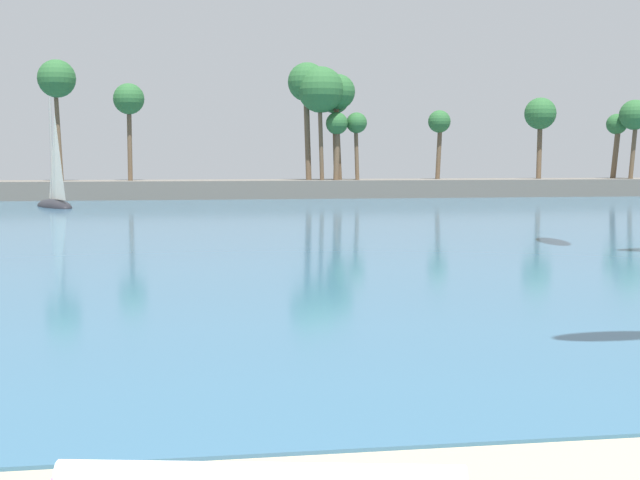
# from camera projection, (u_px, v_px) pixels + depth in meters

# --- Properties ---
(sea) EXTENTS (220.00, 111.37, 0.06)m
(sea) POSITION_uv_depth(u_px,v_px,m) (222.00, 208.00, 66.48)
(sea) COLOR #33607F
(sea) RESTS_ON ground
(palm_headland) EXTENTS (101.26, 6.88, 13.66)m
(palm_headland) POSITION_uv_depth(u_px,v_px,m) (195.00, 154.00, 81.02)
(palm_headland) COLOR #605B54
(palm_headland) RESTS_ON ground
(sailboat_near_shore) EXTENTS (4.60, 6.66, 9.38)m
(sailboat_near_shore) POSITION_uv_depth(u_px,v_px,m) (55.00, 197.00, 67.21)
(sailboat_near_shore) COLOR black
(sailboat_near_shore) RESTS_ON sea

